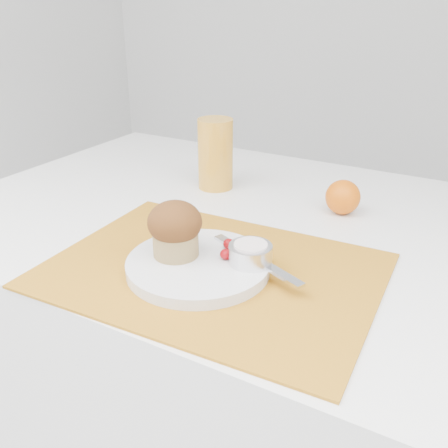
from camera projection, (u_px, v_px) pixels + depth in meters
The scene contains 11 objects.
table at pixel (246, 370), 1.11m from camera, with size 1.20×0.80×0.75m, color white.
placemat at pixel (212, 270), 0.77m from camera, with size 0.50×0.36×0.00m, color #B37118.
plate at pixel (198, 265), 0.76m from camera, with size 0.22×0.22×0.02m, color silver.
ramekin at pixel (250, 254), 0.75m from camera, with size 0.07×0.07×0.03m, color silver.
cream at pixel (251, 245), 0.74m from camera, with size 0.05×0.05×0.01m, color silver.
raspberry_near at pixel (229, 244), 0.79m from camera, with size 0.02×0.02×0.02m, color #5A0205.
raspberry_far at pixel (226, 254), 0.76m from camera, with size 0.02×0.02×0.02m, color #600206.
butter_knife at pixel (256, 259), 0.75m from camera, with size 0.19×0.02×0.00m, color silver.
orange at pixel (343, 197), 0.96m from camera, with size 0.07×0.07×0.07m, color #E36108.
juice_glass at pixel (215, 154), 1.07m from camera, with size 0.08×0.08×0.15m, color gold.
muffin at pixel (175, 228), 0.76m from camera, with size 0.08×0.08×0.09m.
Camera 1 is at (0.39, -0.73, 1.14)m, focal length 40.00 mm.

